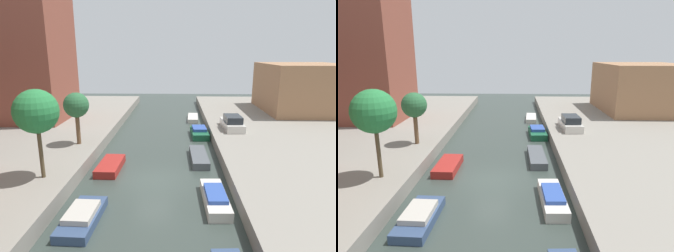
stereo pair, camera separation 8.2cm
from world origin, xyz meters
TOP-DOWN VIEW (x-y plane):
  - ground_plane at (0.00, 0.00)m, footprint 84.00×84.00m
  - apartment_tower_far at (-16.00, 14.29)m, footprint 10.00×8.37m
  - low_block_right at (18.00, 20.00)m, footprint 10.00×11.54m
  - street_tree_2 at (-6.77, -1.83)m, footprint 2.65×2.65m
  - street_tree_3 at (-6.77, 4.96)m, footprint 2.08×2.08m
  - parked_car at (7.20, 10.30)m, footprint 1.88×4.40m
  - moored_boat_left_2 at (-3.32, -5.14)m, footprint 1.77×3.93m
  - moored_boat_left_3 at (-3.42, 1.82)m, footprint 1.67×3.71m
  - moored_boat_right_2 at (3.82, -3.01)m, footprint 1.43×4.22m
  - moored_boat_right_3 at (3.39, 3.95)m, footprint 1.40×4.50m
  - moored_boat_right_4 at (3.94, 10.91)m, footprint 1.78×3.87m
  - moored_boat_right_5 at (3.67, 18.29)m, footprint 1.50×4.17m

SIDE VIEW (x-z plane):
  - ground_plane at x=0.00m, z-range 0.00..0.00m
  - moored_boat_right_5 at x=3.67m, z-range 0.00..0.51m
  - moored_boat_left_3 at x=-3.42m, z-range 0.00..0.57m
  - moored_boat_right_3 at x=3.39m, z-range 0.00..0.57m
  - moored_boat_left_2 at x=-3.32m, z-range -0.06..0.72m
  - moored_boat_right_2 at x=3.82m, z-range -0.05..0.77m
  - moored_boat_right_4 at x=3.94m, z-range -0.06..0.87m
  - parked_car at x=7.20m, z-range 0.88..2.28m
  - low_block_right at x=18.00m, z-range 1.00..7.12m
  - street_tree_3 at x=-6.77m, z-range 2.08..6.47m
  - street_tree_2 at x=-6.77m, z-range 2.41..7.94m
  - apartment_tower_far at x=-16.00m, z-range 1.00..23.81m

